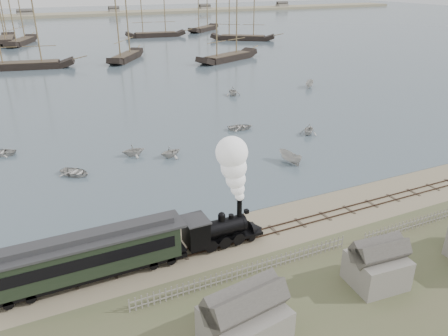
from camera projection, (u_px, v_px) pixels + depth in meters
name	position (u px, v px, depth m)	size (l,w,h in m)	color
ground	(272.00, 218.00, 43.08)	(600.00, 600.00, 0.00)	gray
harbor_water	(61.00, 32.00, 183.40)	(600.00, 336.00, 0.06)	#41505D
rail_track	(283.00, 227.00, 41.42)	(120.00, 1.80, 0.16)	#3D2C21
picket_fence_west	(248.00, 276.00, 34.75)	(19.00, 0.10, 1.20)	gray
picket_fence_east	(424.00, 225.00, 41.81)	(15.00, 0.10, 1.20)	gray
shed_mid	(374.00, 283.00, 33.97)	(4.00, 3.50, 3.60)	gray
far_spit	(44.00, 17.00, 249.45)	(500.00, 20.00, 1.80)	tan
locomotive	(232.00, 198.00, 37.52)	(7.61, 2.84, 9.49)	black
passenger_coach	(90.00, 254.00, 33.57)	(14.95, 2.88, 3.63)	black
beached_dinghy	(96.00, 251.00, 37.35)	(3.48, 2.48, 0.72)	#BAB8B1
rowboat_0	(75.00, 172.00, 52.02)	(3.86, 2.75, 0.80)	#BAB8B1
rowboat_1	(171.00, 152.00, 57.06)	(2.95, 2.55, 1.55)	#BAB8B1
rowboat_2	(290.00, 158.00, 55.37)	(3.70, 1.39, 1.43)	#BAB8B1
rowboat_3	(241.00, 127.00, 67.52)	(3.92, 2.80, 0.81)	#BAB8B1
rowboat_4	(309.00, 129.00, 65.28)	(3.03, 2.62, 1.60)	#BAB8B1
rowboat_5	(309.00, 84.00, 92.72)	(3.78, 1.42, 1.46)	#BAB8B1
rowboat_6	(0.00, 152.00, 57.82)	(3.95, 2.82, 0.82)	#BAB8B1
rowboat_7	(233.00, 91.00, 86.42)	(3.35, 2.89, 1.77)	#BAB8B1
rowboat_8	(133.00, 150.00, 57.47)	(3.03, 2.61, 1.59)	#BAB8B1
schooner_2	(18.00, 28.00, 107.70)	(24.12, 5.57, 20.00)	black
schooner_3	(123.00, 23.00, 118.76)	(19.08, 4.40, 20.00)	black
schooner_4	(228.00, 23.00, 118.45)	(21.92, 5.06, 20.00)	black
schooner_5	(243.00, 11.00, 156.96)	(23.37, 5.39, 20.00)	black
schooner_7	(1.00, 13.00, 151.54)	(23.85, 5.50, 20.00)	black
schooner_8	(154.00, 10.00, 165.35)	(22.84, 5.27, 20.00)	black
schooner_9	(203.00, 6.00, 183.32)	(21.21, 4.90, 20.00)	black
schooner_10	(16.00, 14.00, 147.32)	(21.29, 4.91, 20.00)	black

